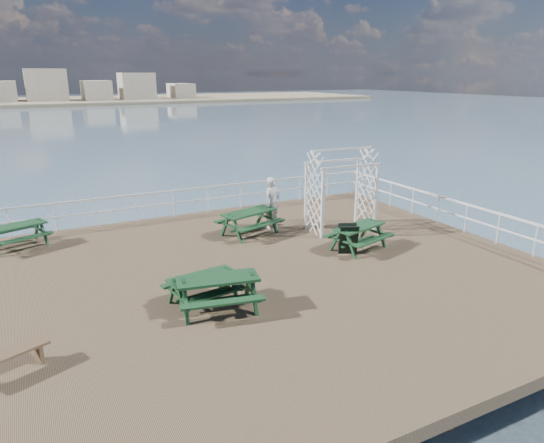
{
  "coord_description": "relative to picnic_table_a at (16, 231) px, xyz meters",
  "views": [
    {
      "loc": [
        -5.02,
        -11.75,
        5.54
      ],
      "look_at": [
        1.58,
        1.19,
        1.1
      ],
      "focal_mm": 32.0,
      "sensor_mm": 36.0,
      "label": 1
    }
  ],
  "objects": [
    {
      "name": "sandwich_board",
      "position": [
        9.43,
        -5.44,
        -0.09
      ],
      "size": [
        0.72,
        0.65,
        0.98
      ],
      "rotation": [
        0.0,
        0.0,
        -0.42
      ],
      "color": "black",
      "rests_on": "ground"
    },
    {
      "name": "picnic_table_c",
      "position": [
        10.0,
        -5.24,
        0.02
      ],
      "size": [
        2.21,
        1.95,
        0.91
      ],
      "rotation": [
        0.0,
        0.0,
        0.27
      ],
      "color": "#14381A",
      "rests_on": "ground"
    },
    {
      "name": "railing",
      "position": [
        5.58,
        -3.03,
        0.31
      ],
      "size": [
        17.77,
        13.76,
        1.1
      ],
      "color": "silver",
      "rests_on": "ground"
    },
    {
      "name": "trellis_arbor",
      "position": [
        10.65,
        -3.22,
        0.77
      ],
      "size": [
        2.49,
        1.42,
        3.02
      ],
      "rotation": [
        0.0,
        0.0,
        -0.05
      ],
      "color": "silver",
      "rests_on": "ground"
    },
    {
      "name": "sea_backdrop",
      "position": [
        18.19,
        128.47,
        -1.07
      ],
      "size": [
        300.0,
        300.0,
        9.2
      ],
      "color": "#466476",
      "rests_on": "ground"
    },
    {
      "name": "person",
      "position": [
        8.5,
        -1.93,
        0.4
      ],
      "size": [
        0.8,
        0.64,
        1.92
      ],
      "primitive_type": "imported",
      "rotation": [
        0.0,
        0.0,
        0.28
      ],
      "color": "silver",
      "rests_on": "ground"
    },
    {
      "name": "picnic_table_e",
      "position": [
        4.35,
        -7.18,
        0.05
      ],
      "size": [
        2.24,
        1.93,
        0.96
      ],
      "rotation": [
        0.0,
        0.0,
        -0.19
      ],
      "color": "#14381A",
      "rests_on": "ground"
    },
    {
      "name": "picnic_table_d",
      "position": [
        4.14,
        -6.66,
        -0.03
      ],
      "size": [
        1.89,
        1.61,
        0.83
      ],
      "rotation": [
        0.0,
        0.0,
        0.14
      ],
      "color": "#14381A",
      "rests_on": "ground"
    },
    {
      "name": "flat_bench_near",
      "position": [
        -0.22,
        -7.88,
        -0.23
      ],
      "size": [
        1.59,
        0.94,
        0.45
      ],
      "rotation": [
        0.0,
        0.0,
        0.39
      ],
      "color": "brown",
      "rests_on": "ground"
    },
    {
      "name": "picnic_table_a",
      "position": [
        0.0,
        0.0,
        0.0
      ],
      "size": [
        2.21,
        2.0,
        0.88
      ],
      "rotation": [
        0.0,
        0.0,
        0.35
      ],
      "color": "#14381A",
      "rests_on": "ground"
    },
    {
      "name": "ground",
      "position": [
        5.65,
        -5.6,
        -0.72
      ],
      "size": [
        18.0,
        14.0,
        0.3
      ],
      "primitive_type": "cube",
      "color": "brown",
      "rests_on": "ground"
    },
    {
      "name": "picnic_table_b",
      "position": [
        7.43,
        -2.22,
        0.06
      ],
      "size": [
        2.37,
        2.11,
        0.97
      ],
      "rotation": [
        0.0,
        0.0,
        0.29
      ],
      "color": "#14381A",
      "rests_on": "ground"
    }
  ]
}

